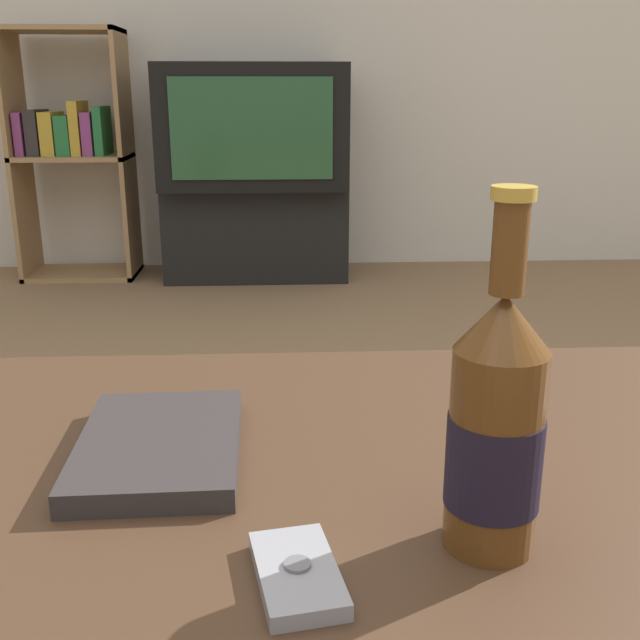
# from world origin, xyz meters

# --- Properties ---
(coffee_table) EXTENTS (1.17, 0.84, 0.46)m
(coffee_table) POSITION_xyz_m (0.00, 0.00, 0.40)
(coffee_table) COLOR #422B1C
(coffee_table) RESTS_ON ground_plane
(tv_stand) EXTENTS (0.80, 0.37, 0.41)m
(tv_stand) POSITION_xyz_m (-0.12, 2.77, 0.21)
(tv_stand) COLOR black
(tv_stand) RESTS_ON ground_plane
(television) EXTENTS (0.78, 0.57, 0.51)m
(television) POSITION_xyz_m (-0.12, 2.76, 0.66)
(television) COLOR black
(television) RESTS_ON tv_stand
(bookshelf) EXTENTS (0.49, 0.30, 1.06)m
(bookshelf) POSITION_xyz_m (-0.92, 2.81, 0.57)
(bookshelf) COLOR #99754C
(bookshelf) RESTS_ON ground_plane
(beer_bottle) EXTENTS (0.08, 0.08, 0.29)m
(beer_bottle) POSITION_xyz_m (0.16, -0.05, 0.56)
(beer_bottle) COLOR #563314
(beer_bottle) RESTS_ON coffee_table
(cell_phone) EXTENTS (0.08, 0.11, 0.02)m
(cell_phone) POSITION_xyz_m (-0.00, -0.09, 0.47)
(cell_phone) COLOR gray
(cell_phone) RESTS_ON coffee_table
(table_book) EXTENTS (0.16, 0.23, 0.02)m
(table_book) POSITION_xyz_m (-0.13, 0.12, 0.47)
(table_book) COLOR #2D2828
(table_book) RESTS_ON coffee_table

